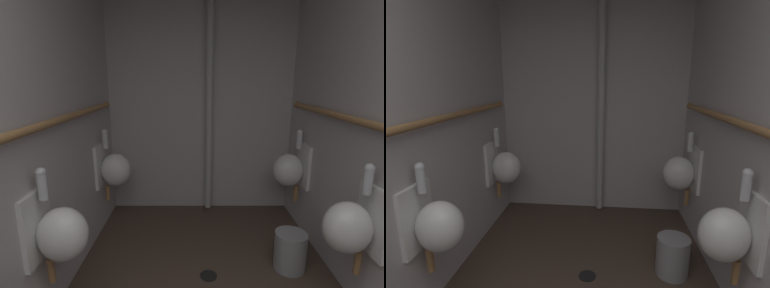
{
  "view_description": "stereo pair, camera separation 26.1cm",
  "coord_description": "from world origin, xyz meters",
  "views": [
    {
      "loc": [
        -0.1,
        0.11,
        1.57
      ],
      "look_at": [
        -0.1,
        2.65,
        0.98
      ],
      "focal_mm": 26.98,
      "sensor_mm": 36.0,
      "label": 1
    },
    {
      "loc": [
        0.16,
        0.11,
        1.57
      ],
      "look_at": [
        -0.1,
        2.65,
        0.98
      ],
      "focal_mm": 26.98,
      "sensor_mm": 36.0,
      "label": 2
    }
  ],
  "objects": [
    {
      "name": "urinal_right_mid",
      "position": [
        0.9,
        1.76,
        0.65
      ],
      "size": [
        0.32,
        0.3,
        0.76
      ],
      "color": "white"
    },
    {
      "name": "supply_pipe_left",
      "position": [
        -0.99,
        1.72,
        1.29
      ],
      "size": [
        0.06,
        2.88,
        0.06
      ],
      "color": "#9E7042"
    },
    {
      "name": "wall_back",
      "position": [
        0.0,
        3.46,
        1.3
      ],
      "size": [
        2.22,
        0.06,
        2.59
      ],
      "primitive_type": "cube",
      "color": "#BBB4B5",
      "rests_on": "ground"
    },
    {
      "name": "floor_drain",
      "position": [
        0.03,
        2.13,
        0.0
      ],
      "size": [
        0.14,
        0.14,
        0.01
      ],
      "primitive_type": "cylinder",
      "color": "black",
      "rests_on": "ground"
    },
    {
      "name": "wall_left",
      "position": [
        -1.08,
        1.72,
        1.3
      ],
      "size": [
        0.06,
        3.55,
        2.59
      ],
      "primitive_type": "cube",
      "color": "#BBB4B5",
      "rests_on": "ground"
    },
    {
      "name": "urinal_right_far",
      "position": [
        0.9,
        2.91,
        0.65
      ],
      "size": [
        0.32,
        0.3,
        0.76
      ],
      "color": "white"
    },
    {
      "name": "supply_pipe_right",
      "position": [
        0.99,
        1.71,
        1.29
      ],
      "size": [
        0.06,
        2.86,
        0.06
      ],
      "color": "#9E7042"
    },
    {
      "name": "waste_bin",
      "position": [
        0.72,
        2.24,
        0.16
      ],
      "size": [
        0.26,
        0.26,
        0.32
      ],
      "primitive_type": "cylinder",
      "color": "gray",
      "rests_on": "ground"
    },
    {
      "name": "urinal_left_far",
      "position": [
        -0.9,
        2.92,
        0.65
      ],
      "size": [
        0.32,
        0.3,
        0.76
      ],
      "color": "white"
    },
    {
      "name": "urinal_left_mid",
      "position": [
        -0.9,
        1.68,
        0.65
      ],
      "size": [
        0.32,
        0.3,
        0.76
      ],
      "color": "white"
    },
    {
      "name": "standpipe_back_wall",
      "position": [
        0.09,
        3.35,
        1.3
      ],
      "size": [
        0.08,
        0.08,
        2.54
      ],
      "primitive_type": "cylinder",
      "color": "#B2B2B2",
      "rests_on": "ground"
    }
  ]
}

